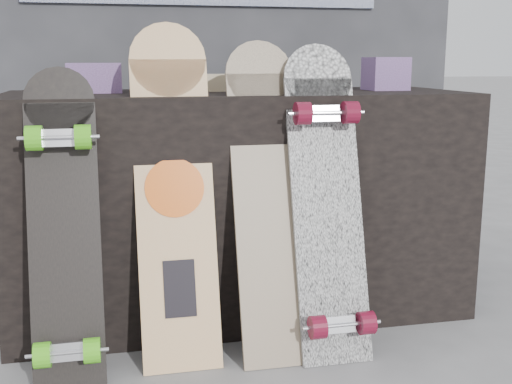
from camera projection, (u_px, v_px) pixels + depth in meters
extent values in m
plane|color=slate|center=(271.00, 368.00, 1.93)|extent=(60.00, 60.00, 0.00)
cube|color=black|center=(239.00, 203.00, 2.33)|extent=(1.60, 0.60, 0.80)
cube|color=#2E2E32|center=(203.00, 18.00, 3.00)|extent=(2.40, 0.20, 2.20)
cube|color=#4F336A|center=(95.00, 78.00, 2.18)|extent=(0.18, 0.12, 0.10)
cube|color=#4F336A|center=(386.00, 74.00, 2.38)|extent=(0.14, 0.14, 0.12)
cube|color=#D1B78C|center=(220.00, 83.00, 2.31)|extent=(0.22, 0.10, 0.06)
cube|color=beige|center=(176.00, 213.00, 1.94)|extent=(0.24, 0.28, 0.91)
cylinder|color=beige|center=(168.00, 60.00, 1.98)|extent=(0.24, 0.08, 0.23)
cylinder|color=#F25D0F|center=(175.00, 188.00, 1.94)|extent=(0.18, 0.05, 0.17)
cube|color=black|center=(180.00, 289.00, 1.92)|extent=(0.09, 0.05, 0.16)
cube|color=beige|center=(269.00, 217.00, 1.98)|extent=(0.22, 0.29, 0.87)
cylinder|color=beige|center=(259.00, 74.00, 2.03)|extent=(0.22, 0.08, 0.21)
cube|color=white|center=(328.00, 219.00, 1.99)|extent=(0.22, 0.27, 0.86)
cylinder|color=white|center=(318.00, 78.00, 2.03)|extent=(0.22, 0.08, 0.22)
cube|color=silver|center=(340.00, 324.00, 1.93)|extent=(0.09, 0.04, 0.06)
cylinder|color=maroon|center=(318.00, 327.00, 1.89)|extent=(0.04, 0.07, 0.07)
cylinder|color=maroon|center=(366.00, 323.00, 1.92)|extent=(0.05, 0.07, 0.07)
cube|color=silver|center=(325.00, 114.00, 1.98)|extent=(0.09, 0.04, 0.06)
cylinder|color=maroon|center=(303.00, 113.00, 1.94)|extent=(0.04, 0.07, 0.07)
cylinder|color=maroon|center=(350.00, 113.00, 1.98)|extent=(0.05, 0.07, 0.07)
cube|color=black|center=(65.00, 244.00, 1.83)|extent=(0.20, 0.23, 0.80)
cylinder|color=black|center=(59.00, 101.00, 1.85)|extent=(0.20, 0.07, 0.20)
cube|color=silver|center=(68.00, 351.00, 1.77)|extent=(0.09, 0.04, 0.06)
cylinder|color=#50C31B|center=(42.00, 355.00, 1.73)|extent=(0.04, 0.07, 0.07)
cylinder|color=#50C31B|center=(92.00, 350.00, 1.76)|extent=(0.04, 0.07, 0.07)
cube|color=silver|center=(59.00, 139.00, 1.80)|extent=(0.09, 0.04, 0.06)
cylinder|color=#50C31B|center=(34.00, 138.00, 1.77)|extent=(0.04, 0.07, 0.07)
cylinder|color=#50C31B|center=(83.00, 137.00, 1.79)|extent=(0.04, 0.07, 0.07)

